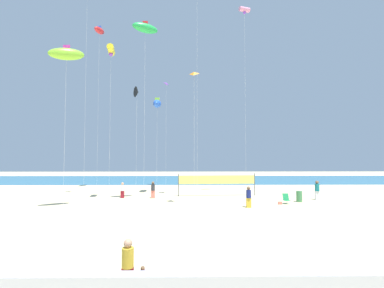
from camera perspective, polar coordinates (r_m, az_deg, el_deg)
name	(u,v)px	position (r m, az deg, el deg)	size (l,w,h in m)	color
ground_plane	(197,219)	(18.97, 1.09, -15.38)	(120.00, 120.00, 0.00)	beige
ocean_band	(191,179)	(51.30, -0.14, -7.37)	(120.00, 20.00, 0.01)	teal
mother_figure	(128,263)	(9.53, -13.18, -22.93)	(0.37, 0.37, 1.60)	maroon
toddler_figure	(143,278)	(9.63, -10.20, -25.61)	(0.17, 0.17, 0.76)	#99B28C
beachgoer_white_shirt	(123,190)	(29.23, -14.21, -9.14)	(0.36, 0.36, 1.59)	maroon
beachgoer_charcoal_shirt	(153,189)	(28.46, -8.09, -9.26)	(0.39, 0.39, 1.69)	#EA7260
beachgoer_teal_shirt	(317,189)	(29.77, 24.51, -8.58)	(0.43, 0.43, 1.86)	white
beachgoer_navy_shirt	(249,196)	(23.52, 11.66, -10.56)	(0.40, 0.40, 1.73)	gold
folding_beach_chair	(286,198)	(26.36, 18.95, -10.63)	(0.52, 0.65, 0.89)	#1E8C4C
trash_barrel	(299,196)	(27.82, 21.34, -10.09)	(0.53, 0.53, 1.00)	#3F7F4C
volleyball_net	(217,181)	(29.84, 5.20, -7.55)	(8.31, 0.66, 2.40)	#4C4C51
beach_handbag	(280,203)	(25.82, 17.77, -11.58)	(0.31, 0.15, 0.25)	#EA7260
kite_pink_tube	(244,10)	(34.70, 10.82, 25.54)	(1.30, 0.86, 20.94)	silver
kite_yellow_tube	(111,50)	(28.70, -16.45, 18.10)	(0.91, 1.72, 14.68)	silver
kite_violet_diamond	(167,85)	(39.21, -5.29, 12.14)	(0.74, 0.75, 14.64)	silver
kite_red_inflatable	(99,31)	(40.08, -18.65, 21.37)	(1.14, 2.44, 21.06)	silver
kite_orange_diamond	(194,74)	(23.98, 0.42, 14.25)	(0.82, 0.81, 11.52)	silver
kite_black_delta	(137,92)	(30.34, -11.35, 10.49)	(0.90, 1.16, 11.66)	silver
kite_lime_inflatable	(66,54)	(24.54, -24.58, 16.58)	(2.83, 2.12, 12.89)	silver
kite_blue_inflatable	(157,104)	(31.85, -7.23, 8.28)	(0.96, 2.66, 10.92)	silver
kite_magenta_diamond	(87,1)	(33.58, -20.87, 25.96)	(0.86, 0.86, 20.88)	silver
kite_green_inflatable	(145,28)	(27.99, -9.69, 22.59)	(2.56, 1.90, 16.78)	silver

